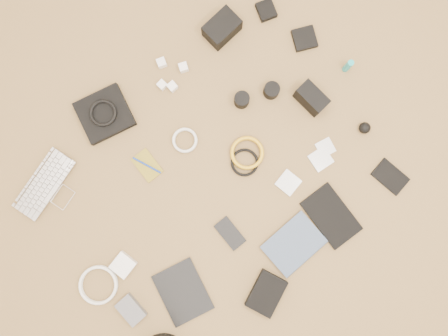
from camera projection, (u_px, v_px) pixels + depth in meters
room_shell at (202, 150)px, 0.49m from camera, size 4.04×4.04×2.58m
laptop at (53, 190)px, 1.73m from camera, size 0.33×0.28×0.02m
headphone_pouch at (105, 114)px, 1.74m from camera, size 0.23×0.22×0.03m
headphones at (103, 113)px, 1.72m from camera, size 0.13×0.13×0.01m
charger_a at (162, 63)px, 1.76m from camera, size 0.04×0.04×0.03m
charger_b at (162, 85)px, 1.75m from camera, size 0.04×0.04×0.03m
charger_c at (183, 67)px, 1.76m from camera, size 0.04×0.04×0.03m
charger_d at (172, 87)px, 1.75m from camera, size 0.04×0.04×0.03m
dslr_camera at (222, 28)px, 1.74m from camera, size 0.15×0.11×0.08m
lens_pouch at (266, 10)px, 1.78m from camera, size 0.09×0.09×0.03m
notebook_olive at (147, 165)px, 1.74m from camera, size 0.08×0.12×0.01m
pen_blue at (147, 165)px, 1.74m from camera, size 0.06×0.12×0.01m
cable_white_a at (185, 141)px, 1.75m from camera, size 0.11×0.11×0.01m
lens_a at (242, 100)px, 1.73m from camera, size 0.07×0.07×0.07m
lens_b at (271, 90)px, 1.74m from camera, size 0.06×0.06×0.06m
card_reader at (304, 39)px, 1.77m from camera, size 0.12×0.12×0.02m
power_brick at (123, 265)px, 1.70m from camera, size 0.09×0.09×0.03m
cable_white_b at (99, 285)px, 1.71m from camera, size 0.20×0.20×0.01m
cable_black at (245, 163)px, 1.74m from camera, size 0.14×0.14×0.01m
cable_yellow at (247, 153)px, 1.74m from camera, size 0.17×0.17×0.02m
flash at (311, 98)px, 1.72m from camera, size 0.08×0.13×0.09m
lens_cleaner at (348, 66)px, 1.73m from camera, size 0.03×0.03×0.09m
battery_charger at (131, 310)px, 1.69m from camera, size 0.08×0.11×0.03m
tablet at (183, 292)px, 1.71m from camera, size 0.21×0.25×0.01m
phone at (230, 233)px, 1.72m from camera, size 0.07×0.13×0.01m
filter_case_left at (288, 183)px, 1.74m from camera, size 0.10×0.10×0.01m
filter_case_mid at (321, 159)px, 1.74m from camera, size 0.08×0.08×0.01m
filter_case_right at (325, 148)px, 1.75m from camera, size 0.07×0.07×0.01m
air_blower at (365, 128)px, 1.73m from camera, size 0.05×0.05×0.05m
drive_case at (266, 293)px, 1.69m from camera, size 0.19×0.16×0.04m
paperback at (308, 260)px, 1.71m from camera, size 0.23×0.18×0.02m
notebook_black_a at (331, 216)px, 1.72m from camera, size 0.14×0.23×0.02m
notebook_black_b at (390, 177)px, 1.74m from camera, size 0.11×0.15×0.01m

